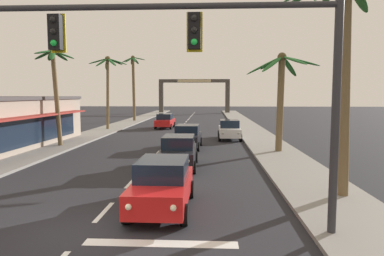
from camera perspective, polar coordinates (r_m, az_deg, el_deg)
ground_plane at (r=10.71m, az=-16.80°, el=-15.81°), size 220.00×220.00×0.00m
sidewalk_right at (r=29.94m, az=11.28°, el=-1.98°), size 3.20×110.00×0.14m
sidewalk_left at (r=31.69m, az=-17.88°, el=-1.74°), size 3.20×110.00×0.14m
lane_markings at (r=30.25m, az=-2.83°, el=-1.94°), size 4.28×89.01×0.01m
traffic_signal_mast at (r=9.51m, az=1.03°, el=11.99°), size 11.30×0.41×6.94m
sedan_lead_at_stop_bar at (r=12.06m, az=-4.77°, el=-8.94°), size 1.98×4.46×1.68m
sedan_third_in_queue at (r=18.74m, az=-2.19°, el=-3.79°), size 1.97×4.46×1.68m
sedan_fifth_in_queue at (r=25.50m, az=-0.73°, el=-1.36°), size 2.07×4.50×1.68m
sedan_oncoming_far at (r=41.03m, az=-4.35°, el=1.16°), size 2.06×4.49×1.68m
sedan_parked_nearest_kerb at (r=30.87m, az=6.02°, el=-0.23°), size 1.96×4.46×1.68m
palm_left_second at (r=27.80m, az=-21.21°, el=7.77°), size 3.15×3.12×7.25m
palm_left_third at (r=39.73m, az=-13.31°, el=8.11°), size 4.17×3.71×7.98m
palm_left_farthest at (r=52.09m, az=-9.38°, el=7.78°), size 3.60×3.36×9.44m
palm_right_nearest at (r=14.09m, az=23.43°, el=13.59°), size 4.40×4.54×8.29m
palm_right_second at (r=23.93m, az=14.10°, el=6.69°), size 4.78×4.61×6.56m
town_gateway_arch at (r=75.70m, az=0.36°, el=5.92°), size 15.02×0.90×7.16m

